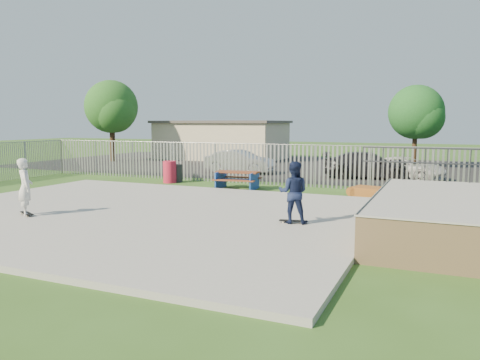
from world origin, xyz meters
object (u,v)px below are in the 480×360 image
at_px(trash_bin_red, 170,172).
at_px(skater_white, 25,187).
at_px(car_white, 406,168).
at_px(car_silver, 240,161).
at_px(trash_bin_grey, 177,173).
at_px(picnic_table, 237,180).
at_px(car_dark, 369,165).
at_px(tree_mid, 416,112).
at_px(funbox, 378,193).
at_px(tree_left, 111,107).
at_px(skater_navy, 293,192).

relative_size(trash_bin_red, skater_white, 0.62).
relative_size(car_white, skater_white, 2.38).
bearing_deg(car_silver, trash_bin_red, 164.59).
bearing_deg(trash_bin_grey, car_silver, 76.05).
distance_m(picnic_table, trash_bin_red, 4.13).
bearing_deg(trash_bin_red, trash_bin_grey, 65.92).
height_order(car_dark, tree_mid, tree_mid).
relative_size(trash_bin_grey, skater_white, 0.51).
height_order(car_white, tree_mid, tree_mid).
bearing_deg(tree_mid, car_dark, -104.69).
bearing_deg(funbox, tree_mid, 102.66).
bearing_deg(trash_bin_grey, tree_mid, 49.74).
relative_size(funbox, tree_left, 0.34).
bearing_deg(car_white, funbox, -165.22).
height_order(trash_bin_grey, car_silver, car_silver).
height_order(tree_left, skater_navy, tree_left).
bearing_deg(skater_navy, tree_mid, -107.49).
xyz_separation_m(car_silver, car_white, (9.43, 0.79, -0.10)).
bearing_deg(tree_mid, skater_white, -114.06).
relative_size(trash_bin_red, skater_navy, 0.62).
relative_size(trash_bin_grey, tree_left, 0.15).
relative_size(funbox, skater_white, 1.20).
relative_size(picnic_table, car_dark, 0.43).
bearing_deg(car_dark, funbox, -177.69).
height_order(trash_bin_grey, tree_mid, tree_mid).
distance_m(car_silver, skater_white, 15.20).
bearing_deg(skater_navy, car_dark, -102.53).
bearing_deg(picnic_table, tree_mid, 56.98).
bearing_deg(skater_white, car_dark, -81.32).
height_order(car_silver, car_dark, car_dark).
bearing_deg(funbox, car_silver, 160.43).
distance_m(funbox, trash_bin_red, 10.35).
bearing_deg(trash_bin_red, funbox, -3.23).
relative_size(funbox, skater_navy, 1.20).
bearing_deg(car_silver, car_dark, -88.39).
bearing_deg(picnic_table, skater_white, -116.85).
bearing_deg(skater_navy, funbox, -114.26).
distance_m(car_white, tree_left, 22.62).
bearing_deg(car_silver, car_white, -85.89).
xyz_separation_m(funbox, car_silver, (-8.86, 6.13, 0.52)).
bearing_deg(tree_left, car_silver, -17.45).
xyz_separation_m(tree_left, skater_navy, (20.01, -16.90, -3.20)).
relative_size(picnic_table, funbox, 0.98).
height_order(car_silver, skater_white, skater_white).
xyz_separation_m(car_dark, car_white, (1.87, 0.49, -0.12)).
bearing_deg(trash_bin_red, picnic_table, -9.54).
bearing_deg(car_silver, skater_white, 176.74).
bearing_deg(trash_bin_grey, car_white, 28.94).
distance_m(tree_mid, skater_white, 25.02).
xyz_separation_m(trash_bin_grey, car_silver, (1.28, 5.13, 0.26)).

